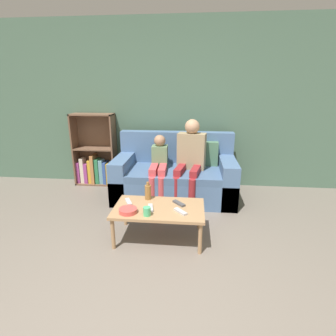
{
  "coord_description": "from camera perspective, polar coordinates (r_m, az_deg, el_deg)",
  "views": [
    {
      "loc": [
        0.41,
        -1.33,
        1.6
      ],
      "look_at": [
        0.1,
        1.74,
        0.63
      ],
      "focal_mm": 28.0,
      "sensor_mm": 36.0,
      "label": 1
    }
  ],
  "objects": [
    {
      "name": "ground_plane",
      "position": [
        2.12,
        -8.78,
        -31.85
      ],
      "size": [
        22.0,
        22.0,
        0.0
      ],
      "primitive_type": "plane",
      "color": "#70665B"
    },
    {
      "name": "wall_back",
      "position": [
        4.3,
        0.19,
        13.39
      ],
      "size": [
        12.0,
        0.06,
        2.6
      ],
      "color": "#4C6B56",
      "rests_on": "ground_plane"
    },
    {
      "name": "couch",
      "position": [
        3.91,
        1.59,
        -1.94
      ],
      "size": [
        1.74,
        0.9,
        0.93
      ],
      "color": "#4C6B93",
      "rests_on": "ground_plane"
    },
    {
      "name": "bookshelf",
      "position": [
        4.57,
        -15.33,
        1.87
      ],
      "size": [
        0.68,
        0.28,
        1.18
      ],
      "color": "brown",
      "rests_on": "ground_plane"
    },
    {
      "name": "coffee_table",
      "position": [
        2.84,
        -1.99,
        -9.21
      ],
      "size": [
        0.96,
        0.57,
        0.37
      ],
      "color": "#A87F56",
      "rests_on": "ground_plane"
    },
    {
      "name": "person_adult",
      "position": [
        3.71,
        4.9,
        2.94
      ],
      "size": [
        0.45,
        0.67,
        1.16
      ],
      "rotation": [
        0.0,
        0.0,
        -0.18
      ],
      "color": "maroon",
      "rests_on": "ground_plane"
    },
    {
      "name": "person_child",
      "position": [
        3.72,
        -2.01,
        0.75
      ],
      "size": [
        0.24,
        0.63,
        0.93
      ],
      "rotation": [
        0.0,
        0.0,
        0.03
      ],
      "color": "#C6474C",
      "rests_on": "ground_plane"
    },
    {
      "name": "cup_near",
      "position": [
        2.65,
        -4.61,
        -9.39
      ],
      "size": [
        0.08,
        0.08,
        0.09
      ],
      "color": "#4CB77A",
      "rests_on": "coffee_table"
    },
    {
      "name": "tv_remote_0",
      "position": [
        2.79,
        -3.83,
        -8.64
      ],
      "size": [
        0.08,
        0.18,
        0.02
      ],
      "rotation": [
        0.0,
        0.0,
        0.2
      ],
      "color": "#B7B7BC",
      "rests_on": "coffee_table"
    },
    {
      "name": "tv_remote_1",
      "position": [
        2.96,
        -8.62,
        -7.26
      ],
      "size": [
        0.12,
        0.17,
        0.02
      ],
      "rotation": [
        0.0,
        0.0,
        0.45
      ],
      "color": "#B7B7BC",
      "rests_on": "coffee_table"
    },
    {
      "name": "tv_remote_2",
      "position": [
        2.89,
        2.4,
        -7.69
      ],
      "size": [
        0.15,
        0.16,
        0.02
      ],
      "rotation": [
        0.0,
        0.0,
        0.73
      ],
      "color": "#47474C",
      "rests_on": "coffee_table"
    },
    {
      "name": "tv_remote_3",
      "position": [
        2.71,
        2.74,
        -9.44
      ],
      "size": [
        0.15,
        0.16,
        0.02
      ],
      "rotation": [
        0.0,
        0.0,
        0.73
      ],
      "color": "#B7B7BC",
      "rests_on": "coffee_table"
    },
    {
      "name": "snack_bowl",
      "position": [
        2.73,
        -8.69,
        -9.14
      ],
      "size": [
        0.19,
        0.19,
        0.05
      ],
      "color": "#DB4C47",
      "rests_on": "coffee_table"
    },
    {
      "name": "bottle",
      "position": [
        2.99,
        -4.38,
        -5.22
      ],
      "size": [
        0.07,
        0.07,
        0.21
      ],
      "color": "olive",
      "rests_on": "coffee_table"
    }
  ]
}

